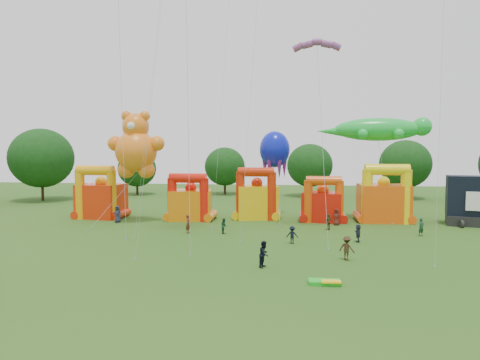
# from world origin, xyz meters

# --- Properties ---
(ground) EXTENTS (160.00, 160.00, 0.00)m
(ground) POSITION_xyz_m (0.00, 0.00, 0.00)
(ground) COLOR #255517
(ground) RESTS_ON ground
(tree_ring) EXTENTS (121.64, 123.73, 12.07)m
(tree_ring) POSITION_xyz_m (-1.16, 0.60, 6.26)
(tree_ring) COLOR #352314
(tree_ring) RESTS_ON ground
(bouncy_castle_0) EXTENTS (5.74, 4.87, 6.60)m
(bouncy_castle_0) POSITION_xyz_m (-19.14, 26.32, 2.50)
(bouncy_castle_0) COLOR red
(bouncy_castle_0) RESTS_ON ground
(bouncy_castle_1) EXTENTS (5.43, 4.58, 5.72)m
(bouncy_castle_1) POSITION_xyz_m (-7.63, 26.17, 2.18)
(bouncy_castle_1) COLOR orange
(bouncy_castle_1) RESTS_ON ground
(bouncy_castle_2) EXTENTS (5.56, 4.81, 6.39)m
(bouncy_castle_2) POSITION_xyz_m (0.29, 28.02, 2.43)
(bouncy_castle_2) COLOR #E9B40C
(bouncy_castle_2) RESTS_ON ground
(bouncy_castle_3) EXTENTS (5.18, 4.47, 5.45)m
(bouncy_castle_3) POSITION_xyz_m (8.26, 26.90, 2.09)
(bouncy_castle_3) COLOR red
(bouncy_castle_3) RESTS_ON ground
(bouncy_castle_4) EXTENTS (5.72, 4.66, 6.87)m
(bouncy_castle_4) POSITION_xyz_m (15.41, 27.63, 2.60)
(bouncy_castle_4) COLOR #EA510C
(bouncy_castle_4) RESTS_ON ground
(teddy_bear_kite) EXTENTS (6.78, 7.85, 13.09)m
(teddy_bear_kite) POSITION_xyz_m (-14.13, 22.79, 6.40)
(teddy_bear_kite) COLOR orange
(teddy_bear_kite) RESTS_ON ground
(gecko_kite) EXTENTS (13.48, 5.56, 12.46)m
(gecko_kite) POSITION_xyz_m (14.99, 28.51, 9.18)
(gecko_kite) COLOR green
(gecko_kite) RESTS_ON ground
(octopus_kite) EXTENTS (3.94, 11.68, 11.02)m
(octopus_kite) POSITION_xyz_m (2.55, 29.87, 5.79)
(octopus_kite) COLOR #0C19BE
(octopus_kite) RESTS_ON ground
(parafoil_kites) EXTENTS (25.30, 13.23, 32.88)m
(parafoil_kites) POSITION_xyz_m (-6.77, 15.16, 14.75)
(parafoil_kites) COLOR red
(parafoil_kites) RESTS_ON ground
(diamond_kites) EXTENTS (27.66, 19.82, 39.99)m
(diamond_kites) POSITION_xyz_m (-1.38, 16.15, 16.93)
(diamond_kites) COLOR red
(diamond_kites) RESTS_ON ground
(folded_kite_bundle) EXTENTS (2.03, 1.15, 0.31)m
(folded_kite_bundle) POSITION_xyz_m (6.69, 2.67, 0.14)
(folded_kite_bundle) COLOR green
(folded_kite_bundle) RESTS_ON ground
(spectator_0) EXTENTS (1.00, 0.69, 1.96)m
(spectator_0) POSITION_xyz_m (-15.60, 23.16, 0.98)
(spectator_0) COLOR #222639
(spectator_0) RESTS_ON ground
(spectator_1) EXTENTS (0.55, 0.76, 1.91)m
(spectator_1) POSITION_xyz_m (-5.88, 17.88, 0.96)
(spectator_1) COLOR #5D261A
(spectator_1) RESTS_ON ground
(spectator_2) EXTENTS (0.83, 0.93, 1.58)m
(spectator_2) POSITION_xyz_m (-2.21, 18.14, 0.79)
(spectator_2) COLOR #1C462B
(spectator_2) RESTS_ON ground
(spectator_3) EXTENTS (1.04, 0.61, 1.61)m
(spectator_3) POSITION_xyz_m (4.63, 14.23, 0.80)
(spectator_3) COLOR black
(spectator_3) RESTS_ON ground
(spectator_4) EXTENTS (1.03, 0.97, 1.71)m
(spectator_4) POSITION_xyz_m (8.47, 21.41, 0.85)
(spectator_4) COLOR #453E1B
(spectator_4) RESTS_ON ground
(spectator_5) EXTENTS (0.54, 1.54, 1.65)m
(spectator_5) POSITION_xyz_m (10.65, 15.60, 0.82)
(spectator_5) COLOR #212337
(spectator_5) RESTS_ON ground
(spectator_6) EXTENTS (1.07, 0.89, 1.88)m
(spectator_6) POSITION_xyz_m (9.60, 24.37, 0.94)
(spectator_6) COLOR #4E1D16
(spectator_6) RESTS_ON ground
(spectator_7) EXTENTS (0.78, 0.71, 1.79)m
(spectator_7) POSITION_xyz_m (17.26, 19.20, 0.89)
(spectator_7) COLOR #183E26
(spectator_7) RESTS_ON ground
(spectator_8) EXTENTS (0.99, 1.12, 1.92)m
(spectator_8) POSITION_xyz_m (2.61, 6.14, 0.96)
(spectator_8) COLOR black
(spectator_8) RESTS_ON ground
(spectator_9) EXTENTS (1.40, 1.21, 1.88)m
(spectator_9) POSITION_xyz_m (8.78, 8.83, 0.94)
(spectator_9) COLOR #382716
(spectator_9) RESTS_ON ground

